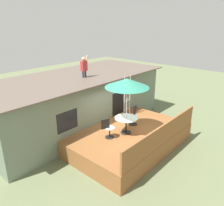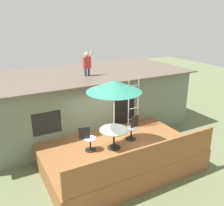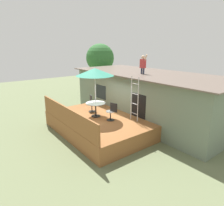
{
  "view_description": "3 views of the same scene",
  "coord_description": "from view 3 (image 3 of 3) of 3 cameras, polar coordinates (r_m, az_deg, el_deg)",
  "views": [
    {
      "loc": [
        -7.52,
        -5.68,
        5.62
      ],
      "look_at": [
        -0.14,
        0.85,
        2.0
      ],
      "focal_mm": 36.09,
      "sensor_mm": 36.0,
      "label": 1
    },
    {
      "loc": [
        -4.08,
        -6.99,
        5.34
      ],
      "look_at": [
        0.39,
        1.19,
        2.05
      ],
      "focal_mm": 39.28,
      "sensor_mm": 36.0,
      "label": 2
    },
    {
      "loc": [
        8.23,
        -5.47,
        4.36
      ],
      "look_at": [
        0.2,
        0.67,
        1.5
      ],
      "focal_mm": 31.98,
      "sensor_mm": 36.0,
      "label": 3
    }
  ],
  "objects": [
    {
      "name": "step_ladder",
      "position": [
        9.82,
        6.47,
        1.18
      ],
      "size": [
        0.52,
        0.04,
        2.2
      ],
      "color": "silver",
      "rests_on": "deck"
    },
    {
      "name": "patio_chair_left",
      "position": [
        11.37,
        -5.88,
        -0.15
      ],
      "size": [
        0.61,
        0.44,
        0.92
      ],
      "rotation": [
        0.0,
        0.0,
        -0.32
      ],
      "color": "black",
      "rests_on": "deck"
    },
    {
      "name": "patio_umbrella",
      "position": [
        10.1,
        -4.92,
        8.83
      ],
      "size": [
        1.9,
        1.9,
        2.54
      ],
      "color": "silver",
      "rests_on": "deck"
    },
    {
      "name": "backyard_tree",
      "position": [
        18.45,
        -3.42,
        12.68
      ],
      "size": [
        2.52,
        2.52,
        4.65
      ],
      "color": "brown",
      "rests_on": "ground"
    },
    {
      "name": "deck",
      "position": [
        10.65,
        -3.56,
        -6.08
      ],
      "size": [
        5.59,
        3.78,
        0.8
      ],
      "primitive_type": "cube",
      "color": "brown",
      "rests_on": "ground"
    },
    {
      "name": "ground_plane",
      "position": [
        10.8,
        -3.53,
        -8.05
      ],
      "size": [
        40.0,
        40.0,
        0.0
      ],
      "primitive_type": "plane",
      "color": "#66704C"
    },
    {
      "name": "deck_railing",
      "position": [
        9.52,
        -12.88,
        -3.7
      ],
      "size": [
        5.49,
        0.08,
        0.9
      ],
      "primitive_type": "cube",
      "color": "brown",
      "rests_on": "deck"
    },
    {
      "name": "patio_chair_right",
      "position": [
        9.88,
        -0.12,
        -2.52
      ],
      "size": [
        0.61,
        0.44,
        0.92
      ],
      "rotation": [
        0.0,
        0.0,
        -2.85
      ],
      "color": "black",
      "rests_on": "deck"
    },
    {
      "name": "person_figure",
      "position": [
        11.75,
        8.86,
        11.17
      ],
      "size": [
        0.47,
        0.2,
        1.11
      ],
      "color": "#33384C",
      "rests_on": "house"
    },
    {
      "name": "patio_table",
      "position": [
        10.46,
        -4.7,
        -0.79
      ],
      "size": [
        1.04,
        1.04,
        0.74
      ],
      "color": "black",
      "rests_on": "deck"
    },
    {
      "name": "house",
      "position": [
        12.59,
        10.07,
        2.07
      ],
      "size": [
        10.5,
        4.5,
        2.84
      ],
      "color": "slate",
      "rests_on": "ground"
    }
  ]
}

